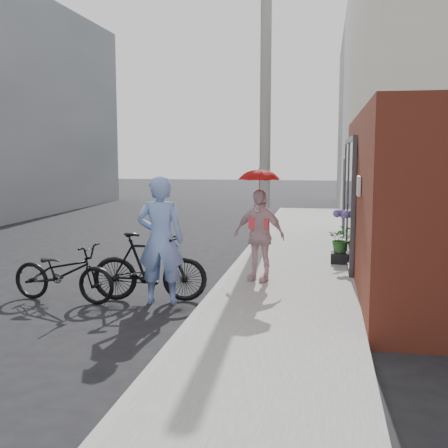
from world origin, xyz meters
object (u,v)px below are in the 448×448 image
(officer, at_px, (161,240))
(bike_left, at_px, (63,273))
(planter, at_px, (341,258))
(utility_pole, at_px, (265,106))
(kimono_woman, at_px, (259,235))
(bike_right, at_px, (150,267))

(officer, height_order, bike_left, officer)
(bike_left, relative_size, planter, 4.44)
(officer, bearing_deg, bike_left, 1.73)
(utility_pole, relative_size, kimono_woman, 4.42)
(officer, xyz_separation_m, bike_left, (-1.53, -0.19, -0.53))
(bike_right, bearing_deg, kimono_woman, -59.17)
(officer, bearing_deg, kimono_woman, -141.46)
(utility_pole, bearing_deg, bike_left, -110.41)
(bike_right, height_order, planter, bike_right)
(officer, xyz_separation_m, bike_right, (-0.21, 0.09, -0.45))
(bike_right, distance_m, kimono_woman, 2.03)
(officer, distance_m, bike_left, 1.63)
(officer, distance_m, planter, 4.30)
(bike_left, height_order, kimono_woman, kimono_woman)
(officer, relative_size, kimono_woman, 1.25)
(bike_right, height_order, kimono_woman, kimono_woman)
(bike_left, bearing_deg, planter, -45.82)
(utility_pole, xyz_separation_m, bike_left, (-2.44, -6.55, -3.04))
(officer, relative_size, bike_left, 1.13)
(bike_right, relative_size, kimono_woman, 1.14)
(officer, height_order, kimono_woman, officer)
(planter, bearing_deg, bike_right, -134.56)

